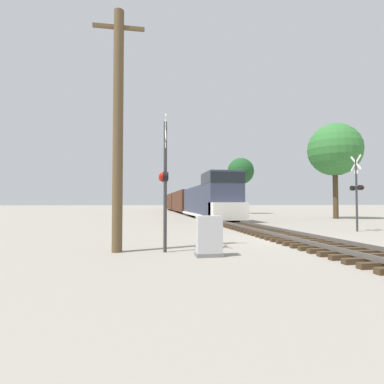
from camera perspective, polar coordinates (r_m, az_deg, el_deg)
The scene contains 10 objects.
ground_plane at distance 14.46m, azimuth 19.05°, elevation -8.73°, with size 400.00×400.00×0.00m, color gray.
rail_track_bed at distance 14.44m, azimuth 19.05°, elevation -8.20°, with size 2.60×160.00×0.31m.
freight_train at distance 48.91m, azimuth -1.16°, elevation -1.80°, with size 2.98×53.12×4.40m.
crossing_signal_near at distance 10.47m, azimuth -5.25°, elevation 2.62°, with size 0.35×1.00×4.72m.
crossing_signal_far at distance 20.44m, azimuth 28.89°, elevation 0.47°, with size 0.34×1.00×4.56m.
relay_cabinet at distance 9.66m, azimuth 3.27°, elevation -8.44°, with size 0.87×0.52×1.29m.
utility_pole at distance 11.04m, azimuth -13.91°, elevation 11.87°, with size 1.80×0.36×8.54m.
tree_far_right at distance 36.09m, azimuth 25.55°, elevation 7.23°, with size 5.63×5.63×10.27m.
tree_mid_background at distance 47.94m, azimuth 9.27°, elevation 3.92°, with size 4.17×4.17×8.80m.
tree_deep_background at distance 68.07m, azimuth 6.02°, elevation 0.91°, with size 5.45×5.45×7.97m.
Camera 1 is at (-6.75, -12.67, 1.71)m, focal length 28.00 mm.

